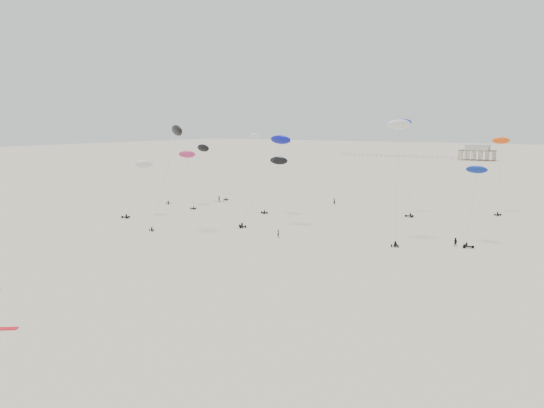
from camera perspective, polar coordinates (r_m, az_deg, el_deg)
The scene contains 19 objects.
ground_plane at distance 210.50m, azimuth 16.24°, elevation 2.04°, with size 900.00×900.00×0.00m, color beige.
pavilion_main at distance 358.29m, azimuth 21.21°, elevation 5.08°, with size 21.00×13.00×9.80m.
pier_fence at distance 371.51m, azimuth 13.26°, elevation 5.01°, with size 80.20×0.20×1.50m.
rig_0 at distance 160.93m, azimuth -2.92°, elevation 5.01°, with size 8.19×9.40×20.65m.
rig_1 at distance 138.68m, azimuth 14.21°, elevation 5.36°, with size 7.22×7.40×24.36m.
rig_3 at distance 147.80m, azimuth 23.35°, elevation 4.64°, with size 4.60×7.74×19.79m.
rig_4 at distance 112.63m, azimuth -10.46°, elevation 6.74°, with size 10.30×4.78×22.96m.
rig_5 at distance 107.26m, azimuth 20.90°, elevation 1.13°, with size 4.02×6.22×15.38m.
rig_6 at distance 105.49m, azimuth 13.43°, elevation 5.72°, with size 5.36×9.30×24.08m.
rig_7 at distance 134.40m, azimuth 0.44°, elevation 3.67°, with size 7.36×3.11×14.97m.
rig_8 at distance 150.47m, azimuth -9.05°, elevation 4.64°, with size 9.47×7.51×16.15m.
rig_9 at distance 135.72m, azimuth -14.10°, elevation 2.83°, with size 4.87×8.36×14.09m.
rig_10 at distance 156.05m, azimuth -7.94°, elevation 5.19°, with size 10.39×10.98×18.31m.
rig_13 at distance 118.09m, azimuth 0.07°, elevation 5.08°, with size 10.38×8.81×21.06m.
spectator_0 at distance 108.41m, azimuth 0.68°, elevation -3.63°, with size 0.72×0.49×1.97m, color black.
spectator_1 at distance 106.52m, azimuth 19.11°, elevation -4.33°, with size 0.95×0.55×1.95m, color black.
spectator_2 at distance 158.24m, azimuth -5.71°, elevation 0.25°, with size 1.23×0.66×2.08m, color black.
spectator_3 at distance 152.75m, azimuth 6.71°, elevation -0.08°, with size 0.82×0.56×2.25m, color black.
grounded_kite_a at distance 68.71m, azimuth -26.57°, elevation -11.93°, with size 2.20×0.90×0.08m, color red.
Camera 1 is at (55.41, -1.76, 23.13)m, focal length 35.00 mm.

